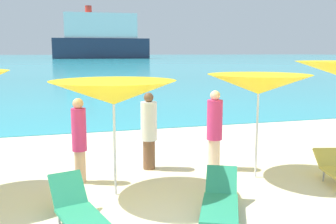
# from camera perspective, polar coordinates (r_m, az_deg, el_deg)

# --- Properties ---
(ground_plane) EXTENTS (50.00, 100.00, 0.30)m
(ground_plane) POSITION_cam_1_polar(r_m,az_deg,el_deg) (14.54, -12.16, -2.17)
(ground_plane) COLOR beige
(ocean_water) EXTENTS (650.00, 440.00, 0.02)m
(ocean_water) POSITION_cam_1_polar(r_m,az_deg,el_deg) (232.40, -16.08, 7.97)
(ocean_water) COLOR #2DADBC
(ocean_water) RESTS_ON ground_plane
(umbrella_3) EXTENTS (2.29, 2.29, 2.12)m
(umbrella_3) POSITION_cam_1_polar(r_m,az_deg,el_deg) (6.80, -8.22, 2.91)
(umbrella_3) COLOR silver
(umbrella_3) RESTS_ON ground_plane
(umbrella_4) EXTENTS (2.24, 2.24, 2.17)m
(umbrella_4) POSITION_cam_1_polar(r_m,az_deg,el_deg) (7.92, 13.51, 4.08)
(umbrella_4) COLOR silver
(umbrella_4) RESTS_ON ground_plane
(lounge_chair_4) EXTENTS (1.18, 1.66, 0.62)m
(lounge_chair_4) POSITION_cam_1_polar(r_m,az_deg,el_deg) (6.28, 7.90, -12.89)
(lounge_chair_4) COLOR #268C66
(lounge_chair_4) RESTS_ON ground_plane
(lounge_chair_5) EXTENTS (0.92, 1.61, 0.67)m
(lounge_chair_5) POSITION_cam_1_polar(r_m,az_deg,el_deg) (6.02, -13.40, -14.06)
(lounge_chair_5) COLOR #268C66
(lounge_chair_5) RESTS_ON ground_plane
(beachgoer_1) EXTENTS (0.29, 0.29, 1.72)m
(beachgoer_1) POSITION_cam_1_polar(r_m,az_deg,el_deg) (7.76, -13.24, -3.79)
(beachgoer_1) COLOR #DBAA84
(beachgoer_1) RESTS_ON ground_plane
(beachgoer_3) EXTENTS (0.34, 0.34, 1.78)m
(beachgoer_3) POSITION_cam_1_polar(r_m,az_deg,el_deg) (8.49, 7.03, -2.40)
(beachgoer_3) COLOR beige
(beachgoer_3) RESTS_ON ground_plane
(beachgoer_4) EXTENTS (0.36, 0.36, 1.73)m
(beachgoer_4) POSITION_cam_1_polar(r_m,az_deg,el_deg) (8.45, -2.90, -2.62)
(beachgoer_4) COLOR brown
(beachgoer_4) RESTS_ON ground_plane
(cruise_ship) EXTENTS (41.04, 10.38, 22.09)m
(cruise_ship) POSITION_cam_1_polar(r_m,az_deg,el_deg) (167.78, -10.02, 10.83)
(cruise_ship) COLOR #262D47
(cruise_ship) RESTS_ON ocean_water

